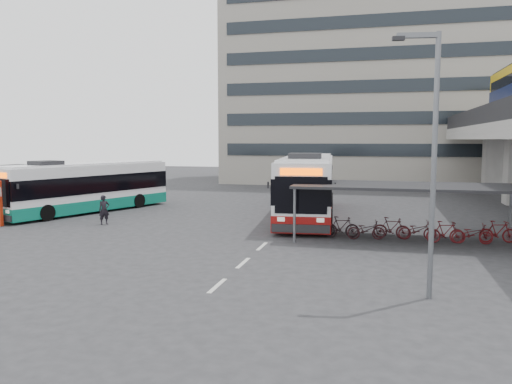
% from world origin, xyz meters
% --- Properties ---
extents(ground, '(120.00, 120.00, 0.00)m').
position_xyz_m(ground, '(0.00, 0.00, 0.00)').
color(ground, '#28282B').
rests_on(ground, ground).
extents(bike_shelter, '(10.00, 4.00, 2.54)m').
position_xyz_m(bike_shelter, '(8.47, 3.00, 1.30)').
color(bike_shelter, '#595B60').
rests_on(bike_shelter, ground).
extents(office_block, '(30.00, 15.00, 25.00)m').
position_xyz_m(office_block, '(6.00, 36.00, 12.50)').
color(office_block, gray).
rests_on(office_block, ground).
extents(road_markings, '(0.15, 7.60, 0.01)m').
position_xyz_m(road_markings, '(2.50, -3.00, 0.01)').
color(road_markings, beige).
rests_on(road_markings, ground).
extents(bus_main, '(4.07, 13.31, 3.87)m').
position_xyz_m(bus_main, '(3.19, 8.73, 1.80)').
color(bus_main, white).
rests_on(bus_main, ground).
extents(bus_teal, '(6.30, 11.46, 3.35)m').
position_xyz_m(bus_teal, '(-10.63, 7.32, 1.56)').
color(bus_teal, white).
rests_on(bus_teal, ground).
extents(pedestrian, '(0.67, 0.69, 1.59)m').
position_xyz_m(pedestrian, '(-7.09, 3.35, 0.80)').
color(pedestrian, black).
rests_on(pedestrian, ground).
extents(lamp_post, '(1.32, 0.35, 7.53)m').
position_xyz_m(lamp_post, '(8.75, -5.69, 4.29)').
color(lamp_post, '#595B60').
rests_on(lamp_post, ground).
extents(sign_totem_north, '(0.58, 0.30, 2.72)m').
position_xyz_m(sign_totem_north, '(-14.59, 7.99, 1.40)').
color(sign_totem_north, '#AB220A').
rests_on(sign_totem_north, ground).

